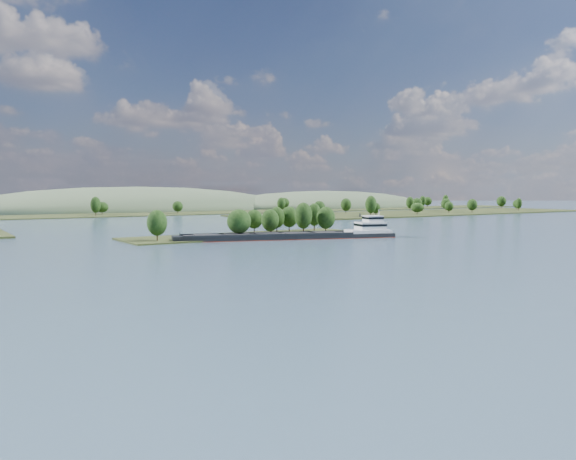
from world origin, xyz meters
TOP-DOWN VIEW (x-y plane):
  - ground at (0.00, 120.00)m, footprint 1800.00×1800.00m
  - tree_island at (5.98, 178.17)m, footprint 100.00×32.17m
  - right_bank at (230.85, 299.78)m, footprint 320.00×90.00m
  - back_shoreline at (8.76, 399.75)m, footprint 900.00×60.00m
  - hill_east at (260.00, 470.00)m, footprint 260.00×140.00m
  - hill_west at (60.00, 500.00)m, footprint 320.00×160.00m
  - cargo_barge at (12.80, 158.53)m, footprint 85.55×35.16m

SIDE VIEW (x-z plane):
  - ground at x=0.00m, z-range 0.00..0.00m
  - hill_east at x=260.00m, z-range -18.00..18.00m
  - hill_west at x=60.00m, z-range -22.00..22.00m
  - back_shoreline at x=8.76m, z-range -6.75..8.06m
  - right_bank at x=230.85m, z-range -6.89..8.89m
  - cargo_barge at x=12.80m, z-range -4.37..7.31m
  - tree_island at x=5.98m, z-range -3.04..11.22m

